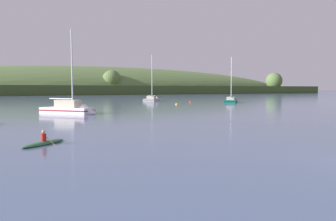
% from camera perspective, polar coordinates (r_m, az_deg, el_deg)
% --- Properties ---
extents(far_shoreline_hill, '(418.10, 91.86, 37.03)m').
position_cam_1_polar(far_shoreline_hill, '(228.16, -12.50, 2.91)').
color(far_shoreline_hill, '#3C4E24').
rests_on(far_shoreline_hill, ground).
extents(sailboat_near_mooring, '(7.84, 8.07, 12.55)m').
position_cam_1_polar(sailboat_near_mooring, '(85.02, 10.73, 1.50)').
color(sailboat_near_mooring, '#0F564C').
rests_on(sailboat_near_mooring, ground).
extents(sailboat_midwater_white, '(7.49, 8.46, 14.09)m').
position_cam_1_polar(sailboat_midwater_white, '(93.32, -2.71, 1.82)').
color(sailboat_midwater_white, '#ADB2BC').
rests_on(sailboat_midwater_white, ground).
extents(sailboat_far_left, '(7.35, 8.13, 12.55)m').
position_cam_1_polar(sailboat_far_left, '(47.43, -16.00, -0.13)').
color(sailboat_far_left, white).
rests_on(sailboat_far_left, ground).
extents(canoe_with_paddler, '(3.18, 2.74, 1.02)m').
position_cam_1_polar(canoe_with_paddler, '(22.17, -20.46, -5.20)').
color(canoe_with_paddler, '#33663D').
rests_on(canoe_with_paddler, ground).
extents(mooring_buoy_foreground, '(0.58, 0.58, 0.66)m').
position_cam_1_polar(mooring_buoy_foreground, '(73.02, 1.50, 1.04)').
color(mooring_buoy_foreground, yellow).
rests_on(mooring_buoy_foreground, ground).
extents(mooring_buoy_midchannel, '(0.62, 0.62, 0.70)m').
position_cam_1_polar(mooring_buoy_midchannel, '(85.21, 3.87, 1.42)').
color(mooring_buoy_midchannel, red).
rests_on(mooring_buoy_midchannel, ground).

